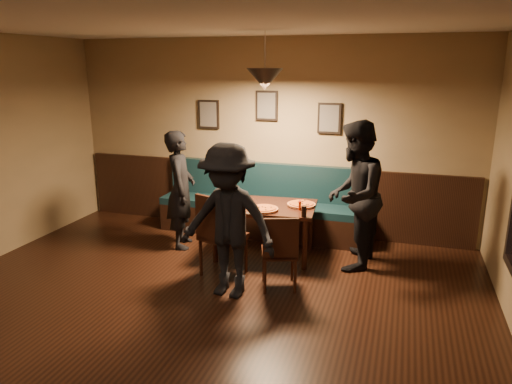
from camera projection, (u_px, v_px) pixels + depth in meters
floor at (151, 358)px, 4.03m from camera, size 7.00×7.00×0.00m
ceiling at (128, 8)px, 3.30m from camera, size 7.00×7.00×0.00m
wall_back at (267, 137)px, 6.89m from camera, size 6.00×0.00×6.00m
wainscot at (266, 197)px, 7.10m from camera, size 5.88×0.06×1.00m
booth_bench at (261, 201)px, 6.85m from camera, size 3.00×0.60×1.00m
picture_left at (209, 114)px, 7.05m from camera, size 0.32×0.04×0.42m
picture_center at (267, 106)px, 6.75m from camera, size 0.32×0.04×0.42m
picture_right at (329, 118)px, 6.52m from camera, size 0.32×0.04×0.42m
pendant_lamp at (265, 79)px, 5.61m from camera, size 0.44×0.44×0.25m
dining_table at (264, 231)px, 6.11m from camera, size 1.36×0.95×0.69m
chair_near_left at (223, 234)px, 5.53m from camera, size 0.56×0.56×1.00m
chair_near_right at (279, 251)px, 5.22m from camera, size 0.49×0.49×0.86m
diner_left at (181, 190)px, 6.34m from camera, size 0.56×0.67×1.59m
diner_right at (354, 196)px, 5.66m from camera, size 0.76×0.93×1.80m
diner_front at (228, 221)px, 4.95m from camera, size 1.13×0.72×1.66m
pizza_a at (234, 198)px, 6.27m from camera, size 0.45×0.45×0.04m
pizza_b at (264, 209)px, 5.79m from camera, size 0.40×0.40×0.04m
pizza_c at (301, 204)px, 5.98m from camera, size 0.41×0.41×0.04m
soda_glass at (304, 211)px, 5.54m from camera, size 0.07×0.07×0.13m
tabasco_bottle at (300, 205)px, 5.79m from camera, size 0.03×0.03×0.13m
napkin_a at (231, 195)px, 6.45m from camera, size 0.19×0.19×0.01m
napkin_b at (219, 207)px, 5.92m from camera, size 0.19×0.19×0.01m
cutlery_set at (249, 213)px, 5.68m from camera, size 0.16×0.07×0.00m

